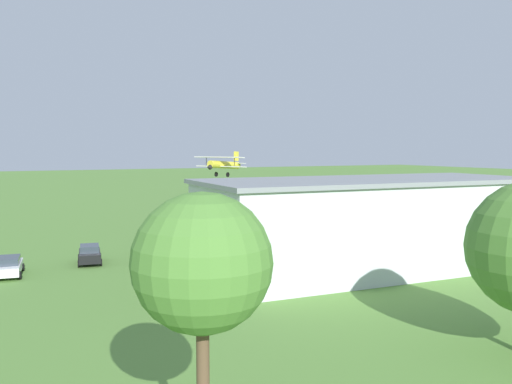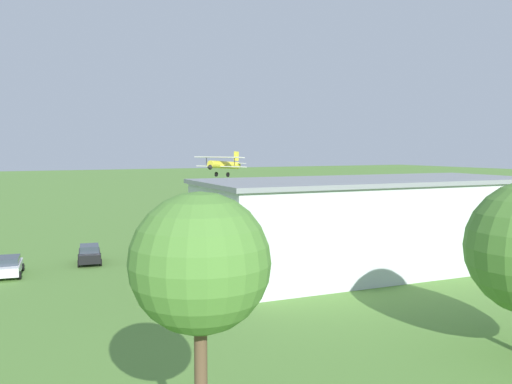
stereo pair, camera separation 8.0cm
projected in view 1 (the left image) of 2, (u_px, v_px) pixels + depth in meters
The scene contains 13 objects.
ground_plane at pixel (257, 220), 78.67m from camera, with size 400.00×400.00×0.00m, color #568438.
hangar at pixel (370, 224), 46.35m from camera, with size 29.48×13.05×7.70m.
biplane at pixel (223, 164), 73.91m from camera, with size 7.22×7.16×3.43m.
car_orange at pixel (386, 228), 64.44m from camera, with size 2.40×4.71×1.64m.
car_green at pixel (173, 250), 50.90m from camera, with size 2.48×4.44×1.60m.
car_black at pixel (90, 254), 48.60m from camera, with size 2.52×4.27×1.67m.
car_white at pixel (9, 266), 43.88m from camera, with size 2.50×4.77×1.53m.
person_by_parked_cars at pixel (351, 226), 66.55m from camera, with size 0.42×0.42×1.63m.
person_near_hangar_door at pixel (376, 224), 68.12m from camera, with size 0.53×0.53×1.73m.
person_walking_on_apron at pixel (153, 243), 53.93m from camera, with size 0.54×0.54×1.76m.
person_beside_truck at pixel (343, 229), 63.78m from camera, with size 0.51×0.51×1.72m.
person_at_fence_line at pixel (202, 240), 56.63m from camera, with size 0.53×0.53×1.60m.
tree_near_perimeter_road at pixel (202, 264), 15.54m from camera, with size 4.07×4.07×9.02m.
Camera 1 is at (34.66, 69.99, 10.22)m, focal length 38.41 mm.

